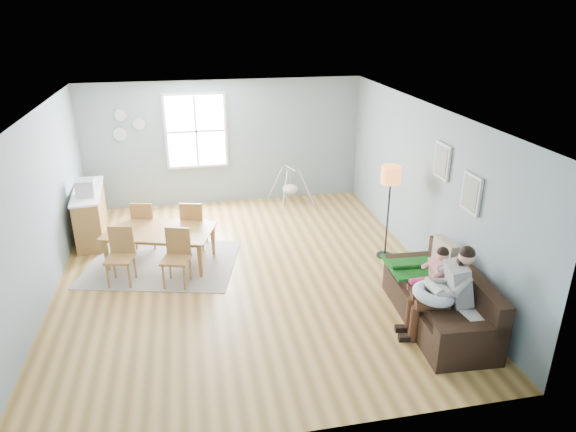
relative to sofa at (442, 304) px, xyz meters
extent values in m
cube|color=olive|center=(-2.51, 1.91, -0.34)|extent=(8.40, 9.40, 0.08)
cube|color=white|center=(-2.51, 1.91, 2.70)|extent=(8.40, 9.40, 0.60)
cube|color=gray|center=(-2.51, 6.57, 1.05)|extent=(8.40, 0.08, 3.90)
cube|color=gray|center=(-2.51, -2.75, 1.05)|extent=(8.40, 0.08, 3.90)
cube|color=gray|center=(1.65, 1.91, 1.05)|extent=(0.08, 9.40, 3.90)
cube|color=silver|center=(-3.11, 5.38, 1.35)|extent=(1.32, 0.06, 1.62)
cube|color=white|center=(-3.11, 5.35, 1.35)|extent=(1.20, 0.02, 1.50)
cube|color=silver|center=(-3.11, 5.34, 1.35)|extent=(1.20, 0.03, 0.04)
cube|color=silver|center=(-3.11, 5.34, 1.35)|extent=(0.04, 0.03, 1.50)
cube|color=silver|center=(0.46, 0.41, 1.45)|extent=(0.04, 0.44, 0.54)
cube|color=slate|center=(0.43, 0.41, 1.45)|extent=(0.01, 0.36, 0.46)
cube|color=silver|center=(0.46, 1.31, 1.65)|extent=(0.04, 0.44, 0.54)
cube|color=slate|center=(0.43, 1.31, 1.65)|extent=(0.01, 0.36, 0.46)
cylinder|color=#A8BCCA|center=(-4.61, 5.38, 1.75)|extent=(0.24, 0.02, 0.24)
cylinder|color=#A8BCCA|center=(-4.26, 5.38, 1.55)|extent=(0.26, 0.02, 0.26)
cylinder|color=#A8BCCA|center=(-4.66, 5.38, 1.35)|extent=(0.28, 0.02, 0.28)
cube|color=black|center=(-0.06, 0.00, -0.09)|extent=(1.02, 2.15, 0.42)
cube|color=black|center=(0.29, -0.02, 0.33)|extent=(0.32, 2.11, 0.43)
cube|color=black|center=(-0.12, -0.94, 0.20)|extent=(0.91, 0.25, 0.16)
cube|color=black|center=(-0.01, 0.95, 0.20)|extent=(0.91, 0.25, 0.16)
cube|color=#155E17|center=(-0.04, 0.70, 0.24)|extent=(0.99, 0.85, 0.04)
cube|color=tan|center=(0.25, 0.54, 0.46)|extent=(0.17, 0.49, 0.48)
cube|color=gray|center=(0.00, -0.32, 0.51)|extent=(0.40, 0.47, 0.57)
sphere|color=#DFA489|center=(0.06, -0.33, 0.89)|extent=(0.21, 0.21, 0.21)
sphere|color=black|center=(0.06, -0.33, 0.93)|extent=(0.20, 0.20, 0.20)
cylinder|color=#391E14|center=(-0.35, -0.36, 0.24)|extent=(0.46, 0.23, 0.15)
cylinder|color=#391E14|center=(-0.32, -0.15, 0.24)|extent=(0.46, 0.23, 0.15)
cylinder|color=#391E14|center=(-0.56, -0.32, -0.04)|extent=(0.12, 0.12, 0.52)
cylinder|color=#391E14|center=(-0.52, -0.12, -0.04)|extent=(0.12, 0.12, 0.52)
cube|color=black|center=(-0.64, -0.31, -0.26)|extent=(0.24, 0.13, 0.08)
cube|color=black|center=(-0.60, -0.10, -0.26)|extent=(0.24, 0.13, 0.08)
torus|color=#C9E6FB|center=(-0.31, -0.28, 0.36)|extent=(0.63, 0.61, 0.23)
cylinder|color=silver|center=(-0.31, -0.28, 0.44)|extent=(0.16, 0.31, 0.13)
sphere|color=#DFA489|center=(-0.31, -0.11, 0.46)|extent=(0.11, 0.11, 0.11)
cube|color=white|center=(0.00, 0.21, 0.40)|extent=(0.24, 0.28, 0.37)
sphere|color=#DFA489|center=(0.03, 0.21, 0.65)|extent=(0.17, 0.17, 0.17)
sphere|color=black|center=(0.03, 0.21, 0.68)|extent=(0.17, 0.17, 0.17)
cylinder|color=#EF3A88|center=(-0.24, 0.13, 0.24)|extent=(0.31, 0.11, 0.09)
cylinder|color=#EF3A88|center=(-0.24, 0.27, 0.24)|extent=(0.31, 0.11, 0.09)
cylinder|color=#EF3A88|center=(-0.38, 0.12, 0.07)|extent=(0.08, 0.08, 0.30)
cylinder|color=#EF3A88|center=(-0.39, 0.26, 0.07)|extent=(0.08, 0.08, 0.30)
cylinder|color=black|center=(-0.02, 2.09, -0.28)|extent=(0.29, 0.29, 0.03)
cylinder|color=black|center=(-0.02, 2.09, 0.43)|extent=(0.03, 0.03, 1.46)
cylinder|color=orange|center=(-0.02, 2.09, 1.22)|extent=(0.33, 0.33, 0.29)
cube|color=white|center=(0.19, -0.68, -0.04)|extent=(0.52, 0.47, 0.53)
cube|color=black|center=(-0.02, -0.70, -0.04)|extent=(0.07, 0.36, 0.42)
cube|color=gray|center=(-3.89, 2.57, -0.29)|extent=(2.86, 2.42, 0.01)
imported|color=olive|center=(-3.89, 2.57, 0.01)|extent=(1.99, 1.49, 0.62)
cube|color=olive|center=(-4.49, 2.01, 0.14)|extent=(0.48, 0.48, 0.04)
cube|color=olive|center=(-4.45, 2.19, 0.39)|extent=(0.39, 0.11, 0.45)
cylinder|color=olive|center=(-4.68, 1.87, -0.08)|extent=(0.04, 0.04, 0.44)
cylinder|color=olive|center=(-4.35, 1.81, -0.08)|extent=(0.04, 0.04, 0.44)
cylinder|color=olive|center=(-4.62, 2.20, -0.08)|extent=(0.04, 0.04, 0.44)
cylinder|color=olive|center=(-4.29, 2.14, -0.08)|extent=(0.04, 0.04, 0.44)
cube|color=olive|center=(-3.62, 1.79, 0.14)|extent=(0.51, 0.51, 0.04)
cube|color=olive|center=(-3.57, 1.97, 0.39)|extent=(0.39, 0.15, 0.45)
cylinder|color=olive|center=(-3.83, 1.68, -0.08)|extent=(0.04, 0.04, 0.44)
cylinder|color=olive|center=(-3.51, 1.58, -0.08)|extent=(0.04, 0.04, 0.44)
cylinder|color=olive|center=(-3.74, 2.00, -0.08)|extent=(0.04, 0.04, 0.44)
cylinder|color=olive|center=(-3.41, 1.90, -0.08)|extent=(0.04, 0.04, 0.44)
cube|color=olive|center=(-4.15, 3.35, 0.14)|extent=(0.50, 0.50, 0.04)
cube|color=olive|center=(-4.20, 3.17, 0.39)|extent=(0.39, 0.13, 0.45)
cylinder|color=olive|center=(-3.95, 3.47, -0.08)|extent=(0.04, 0.04, 0.44)
cylinder|color=olive|center=(-4.27, 3.55, -0.08)|extent=(0.04, 0.04, 0.44)
cylinder|color=olive|center=(-4.03, 3.15, -0.08)|extent=(0.04, 0.04, 0.44)
cylinder|color=olive|center=(-4.35, 3.23, -0.08)|extent=(0.04, 0.04, 0.44)
cube|color=olive|center=(-3.29, 3.14, 0.15)|extent=(0.52, 0.52, 0.04)
cube|color=olive|center=(-3.34, 2.95, 0.40)|extent=(0.40, 0.14, 0.46)
cylinder|color=olive|center=(-3.08, 3.25, -0.08)|extent=(0.04, 0.04, 0.45)
cylinder|color=olive|center=(-3.41, 3.34, -0.08)|extent=(0.04, 0.04, 0.45)
cylinder|color=olive|center=(-3.17, 2.93, -0.08)|extent=(0.04, 0.04, 0.45)
cylinder|color=olive|center=(-3.50, 3.02, -0.08)|extent=(0.04, 0.04, 0.45)
cube|color=olive|center=(-5.21, 3.99, 0.16)|extent=(0.59, 1.69, 0.92)
cube|color=white|center=(-5.21, 3.99, 0.63)|extent=(0.63, 1.73, 0.04)
cube|color=#B2B1B7|center=(-5.17, 3.67, 0.80)|extent=(0.32, 0.31, 0.30)
cube|color=black|center=(-5.32, 3.67, 0.80)|extent=(0.03, 0.25, 0.21)
cylinder|color=#B2B1B7|center=(-1.15, 4.91, 0.54)|extent=(0.15, 0.47, 0.04)
ellipsoid|color=beige|center=(-1.15, 4.91, 0.06)|extent=(0.35, 0.35, 0.21)
cylinder|color=#B2B1B7|center=(-1.15, 4.91, 0.30)|extent=(0.01, 0.01, 0.38)
cylinder|color=#B2B1B7|center=(-1.34, 4.59, 0.13)|extent=(0.23, 0.37, 0.84)
cylinder|color=#B2B1B7|center=(-0.82, 4.72, 0.13)|extent=(0.36, 0.24, 0.84)
cylinder|color=#B2B1B7|center=(-1.47, 5.11, 0.13)|extent=(0.36, 0.24, 0.84)
cylinder|color=#B2B1B7|center=(-0.95, 5.24, 0.13)|extent=(0.23, 0.37, 0.84)
camera|label=1|loc=(-3.30, -5.57, 3.84)|focal=32.00mm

